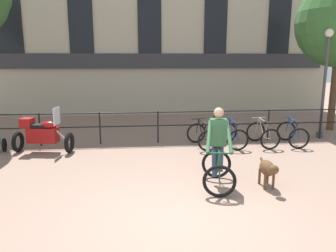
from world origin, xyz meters
The scene contains 11 objects.
ground_plane centered at (0.00, 0.00, 0.00)m, with size 60.00×60.00×0.00m, color #8E7060.
canal_railing centered at (0.00, 5.20, 0.71)m, with size 15.05×0.05×1.05m.
building_facade centered at (0.00, 10.99, 5.24)m, with size 18.00×0.72×10.53m.
cyclist_with_bike centered at (1.05, 1.44, 0.76)m, with size 0.89×1.28×1.70m.
dog centered at (2.09, 1.16, 0.42)m, with size 0.29×0.91×0.61m.
parked_motorcycle centered at (-3.46, 4.42, 0.56)m, with size 1.76×0.88×1.35m.
parked_bicycle_near_lamp centered at (1.34, 4.54, 0.36)m, with size 0.83×1.20×0.86m.
parked_bicycle_mid_left centered at (2.32, 4.54, 0.36)m, with size 0.69×1.13×0.86m.
parked_bicycle_mid_right centered at (3.31, 4.54, 0.36)m, with size 0.74×1.16×0.86m.
parked_bicycle_far_end centered at (4.29, 4.54, 0.36)m, with size 0.74×1.16×0.86m.
street_lamp centered at (5.73, 5.39, 2.10)m, with size 0.28×0.28×3.70m.
Camera 1 is at (-0.70, -5.27, 2.76)m, focal length 35.00 mm.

